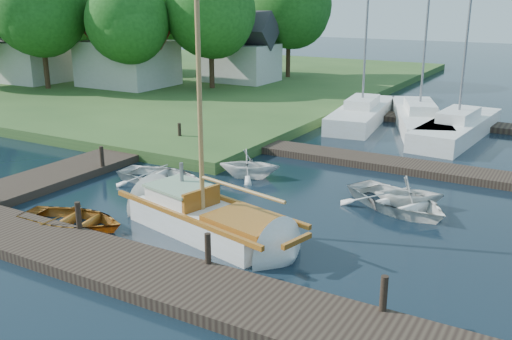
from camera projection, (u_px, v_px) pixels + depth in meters
The scene contains 28 objects.
ground at pixel (256, 204), 19.24m from camera, with size 160.00×160.00×0.00m, color black.
near_dock at pixel (136, 270), 14.22m from camera, with size 18.00×2.20×0.30m, color black.
left_dock at pixel (119, 155), 24.68m from camera, with size 2.20×18.00×0.30m, color black.
far_dock at pixel (376, 162), 23.63m from camera, with size 14.00×1.60×0.30m, color black.
shore at pixel (107, 73), 50.79m from camera, with size 50.00×40.00×0.50m, color #305123.
mooring_post_1 at pixel (78, 215), 16.33m from camera, with size 0.16×0.16×0.80m, color black.
mooring_post_2 at pixel (208, 248), 14.17m from camera, with size 0.16×0.16×0.80m, color black.
mooring_post_3 at pixel (384, 293), 12.02m from camera, with size 0.16×0.16×0.80m, color black.
mooring_post_4 at pixel (102, 156), 22.38m from camera, with size 0.16×0.16×0.80m, color black.
mooring_post_5 at pixel (180, 132), 26.53m from camera, with size 0.16×0.16×0.80m, color black.
sailboat at pixel (211, 223), 16.74m from camera, with size 7.41×3.56×9.83m.
dinghy at pixel (72, 216), 17.20m from camera, with size 2.40×3.37×0.70m, color brown.
tender_a at pixel (161, 173), 21.39m from camera, with size 2.46×3.44×0.71m, color silver.
tender_b at pixel (249, 162), 21.90m from camera, with size 2.01×2.32×1.22m, color silver.
tender_c at pixel (398, 198), 18.65m from camera, with size 2.76×3.86×0.80m, color silver.
tender_d at pixel (409, 191), 18.75m from camera, with size 1.93×2.24×1.18m, color silver.
marina_boat_0 at pixel (362, 112), 31.66m from camera, with size 3.29×8.62×11.21m.
marina_boat_1 at pixel (419, 117), 30.47m from camera, with size 5.45×9.61×9.78m.
marina_boat_2 at pixel (458, 126), 28.21m from camera, with size 2.92×8.76×10.93m.
house_a at pixel (127, 51), 41.21m from camera, with size 6.30×5.00×6.29m.
house_b at pixel (30, 51), 43.43m from camera, with size 5.77×4.50×5.79m.
house_c at pixel (241, 54), 43.42m from camera, with size 5.25×4.00×5.28m.
tree_1 at pixel (40, 7), 38.94m from camera, with size 6.70×6.70×9.20m.
tree_2 at pixel (128, 20), 37.97m from camera, with size 5.83×5.75×7.82m.
tree_3 at pixel (211, 11), 39.21m from camera, with size 6.41×6.38×8.74m.
tree_4 at pixel (157, 2), 46.19m from camera, with size 7.01×7.01×9.66m.
tree_5 at pixel (69, 13), 48.63m from camera, with size 6.00×5.94×8.10m.
tree_7 at pixel (289, 4), 44.77m from camera, with size 6.83×6.83×9.38m.
Camera 1 is at (9.03, -15.66, 6.68)m, focal length 40.00 mm.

